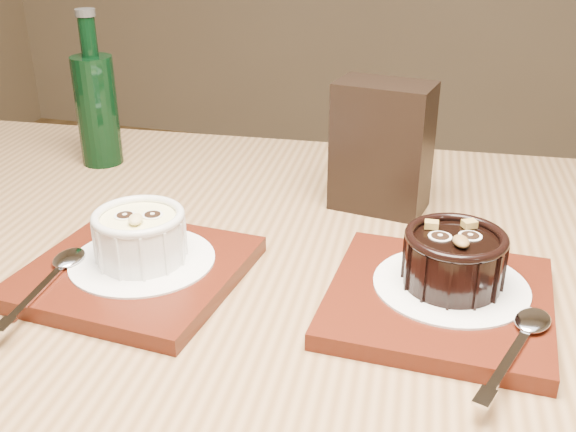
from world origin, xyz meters
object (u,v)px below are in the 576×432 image
object	(u,v)px
ramekin_white	(140,234)
tray_right	(439,301)
green_bottle	(97,106)
ramekin_dark	(454,257)
table	(285,374)
condiment_stand	(382,147)
tray_left	(136,271)

from	to	relation	value
ramekin_white	tray_right	world-z (taller)	ramekin_white
ramekin_white	green_bottle	xyz separation A→B (m)	(-0.19, 0.25, 0.03)
ramekin_dark	table	bearing A→B (deg)	170.93
condiment_stand	ramekin_dark	bearing A→B (deg)	-62.86
table	ramekin_white	bearing A→B (deg)	-175.28
green_bottle	tray_right	bearing A→B (deg)	-26.91
tray_right	condiment_stand	world-z (taller)	condiment_stand
table	ramekin_white	world-z (taller)	ramekin_white
tray_right	ramekin_dark	distance (m)	0.04
green_bottle	table	bearing A→B (deg)	-36.73
ramekin_dark	green_bottle	xyz separation A→B (m)	(-0.46, 0.21, 0.03)
tray_left	green_bottle	distance (m)	0.32
tray_left	ramekin_white	size ratio (longest dim) A/B	2.21
tray_left	table	bearing A→B (deg)	7.67
table	green_bottle	world-z (taller)	green_bottle
ramekin_white	green_bottle	world-z (taller)	green_bottle
table	condiment_stand	xyz separation A→B (m)	(0.05, 0.20, 0.16)
ramekin_white	tray_right	xyz separation A→B (m)	(0.26, 0.02, -0.03)
tray_left	ramekin_dark	bearing A→B (deg)	8.69
table	ramekin_dark	world-z (taller)	ramekin_dark
tray_left	tray_right	size ratio (longest dim) A/B	1.00
table	green_bottle	size ratio (longest dim) A/B	6.55
green_bottle	tray_left	bearing A→B (deg)	-54.36
tray_right	ramekin_dark	bearing A→B (deg)	60.30
table	ramekin_dark	size ratio (longest dim) A/B	15.00
ramekin_dark	green_bottle	distance (m)	0.51
tray_left	condiment_stand	bearing A→B (deg)	49.94
tray_left	ramekin_white	world-z (taller)	ramekin_white
tray_right	green_bottle	distance (m)	0.51
tray_right	ramekin_dark	world-z (taller)	ramekin_dark
green_bottle	ramekin_dark	bearing A→B (deg)	-25.08
tray_right	green_bottle	world-z (taller)	green_bottle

